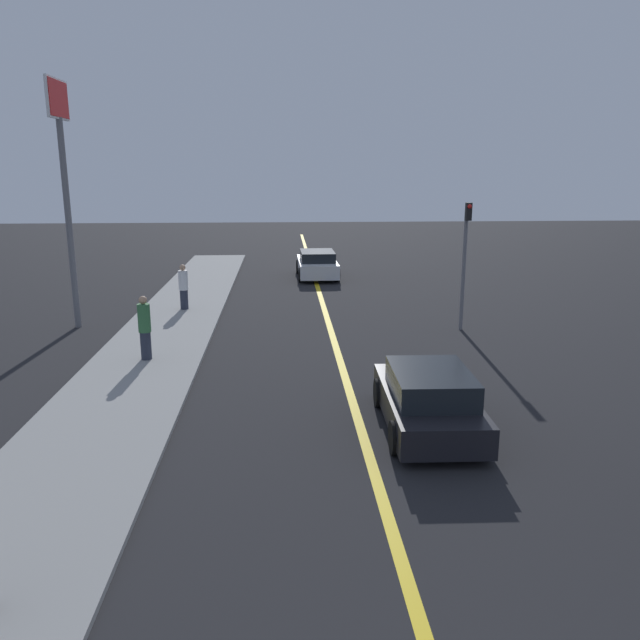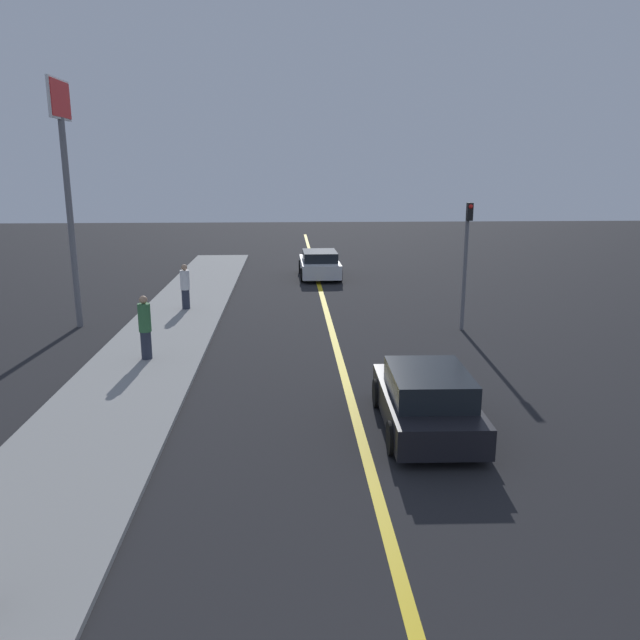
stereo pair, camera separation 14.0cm
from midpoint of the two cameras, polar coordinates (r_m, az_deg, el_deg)
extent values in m
cube|color=gold|center=(20.85, 1.15, -0.56)|extent=(0.20, 60.00, 0.01)
cube|color=gray|center=(20.77, -13.44, -0.85)|extent=(3.00, 35.24, 0.10)
cube|color=black|center=(12.87, 9.95, -7.77)|extent=(1.80, 3.84, 0.58)
cube|color=black|center=(12.50, 10.24, -5.73)|extent=(1.55, 2.13, 0.52)
cylinder|color=black|center=(13.88, 5.66, -6.67)|extent=(0.24, 0.64, 0.63)
cylinder|color=black|center=(14.17, 12.23, -6.48)|extent=(0.24, 0.64, 0.63)
cylinder|color=black|center=(11.71, 7.10, -10.66)|extent=(0.24, 0.64, 0.63)
cylinder|color=black|center=(12.06, 14.88, -10.30)|extent=(0.24, 0.64, 0.63)
cube|color=silver|center=(30.27, 0.09, 4.90)|extent=(1.86, 4.15, 0.66)
cube|color=black|center=(29.98, 0.11, 5.89)|extent=(1.61, 2.29, 0.45)
cylinder|color=black|center=(31.51, -1.62, 4.92)|extent=(0.23, 0.68, 0.67)
cylinder|color=black|center=(31.62, 1.48, 4.95)|extent=(0.23, 0.68, 0.67)
cylinder|color=black|center=(28.99, -1.43, 4.15)|extent=(0.23, 0.68, 0.67)
cylinder|color=black|center=(29.11, 1.94, 4.19)|extent=(0.23, 0.68, 0.67)
cylinder|color=#282D3D|center=(17.49, -15.38, -2.22)|extent=(0.28, 0.28, 0.76)
cylinder|color=#336B3D|center=(17.31, -15.54, 0.21)|extent=(0.33, 0.33, 0.76)
sphere|color=tan|center=(17.20, -15.64, 1.80)|extent=(0.22, 0.22, 0.22)
cylinder|color=#282D3D|center=(23.43, -12.00, 1.88)|extent=(0.29, 0.29, 0.72)
cylinder|color=silver|center=(23.30, -12.09, 3.60)|extent=(0.34, 0.34, 0.72)
sphere|color=tan|center=(23.22, -12.15, 4.73)|extent=(0.22, 0.22, 0.22)
cylinder|color=slate|center=(20.52, 13.30, 4.69)|extent=(0.12, 0.12, 4.10)
cube|color=black|center=(20.16, 13.72, 9.59)|extent=(0.18, 0.18, 0.55)
sphere|color=red|center=(20.06, 13.82, 10.04)|extent=(0.14, 0.14, 0.14)
cylinder|color=slate|center=(21.75, -21.64, 7.99)|extent=(0.20, 0.20, 6.67)
cube|color=silver|center=(21.78, -22.57, 18.16)|extent=(0.08, 1.79, 1.20)
cube|color=red|center=(21.78, -22.57, 18.16)|extent=(0.12, 1.67, 1.08)
camera|label=1|loc=(0.07, -89.76, 0.06)|focal=35.00mm
camera|label=2|loc=(0.07, 90.24, -0.06)|focal=35.00mm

